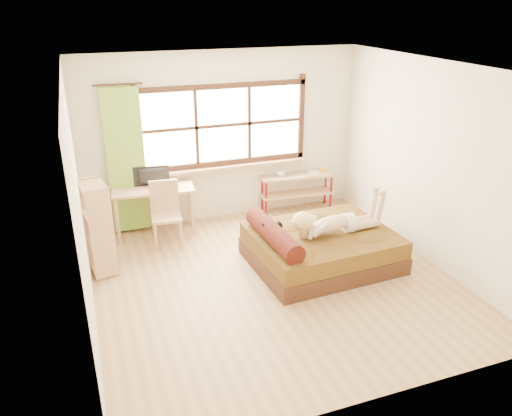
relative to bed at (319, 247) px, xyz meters
name	(u,v)px	position (x,y,z in m)	size (l,w,h in m)	color
floor	(274,280)	(-0.74, -0.21, -0.26)	(4.50, 4.50, 0.00)	#9E754C
ceiling	(278,68)	(-0.74, -0.21, 2.44)	(4.50, 4.50, 0.00)	white
wall_back	(223,137)	(-0.74, 2.04, 1.09)	(4.50, 4.50, 0.00)	silver
wall_front	(379,274)	(-0.74, -2.46, 1.09)	(4.50, 4.50, 0.00)	silver
wall_left	(79,208)	(-2.99, -0.21, 1.09)	(4.50, 4.50, 0.00)	silver
wall_right	(431,164)	(1.51, -0.21, 1.09)	(4.50, 4.50, 0.00)	silver
window	(223,128)	(-0.74, 2.01, 1.25)	(2.80, 0.16, 1.46)	#FFEDBF
curtain	(126,162)	(-2.29, 1.92, 0.89)	(0.55, 0.10, 2.20)	olive
bed	(319,247)	(0.00, 0.00, 0.00)	(1.96, 1.60, 0.72)	black
woman	(336,213)	(0.20, -0.05, 0.50)	(1.32, 0.38, 0.56)	tan
kitten	(271,230)	(-0.67, 0.10, 0.33)	(0.28, 0.11, 0.23)	black
desk	(153,194)	(-1.95, 1.74, 0.40)	(1.27, 0.68, 0.76)	tan
monitor	(152,177)	(-1.95, 1.79, 0.66)	(0.53, 0.07, 0.31)	black
chair	(166,209)	(-1.84, 1.38, 0.27)	(0.47, 0.47, 0.95)	tan
pipe_shelf	(298,184)	(0.51, 1.86, 0.21)	(1.29, 0.42, 0.72)	tan
cup	(281,174)	(0.20, 1.86, 0.43)	(0.13, 0.13, 0.10)	gray
book	(308,173)	(0.70, 1.86, 0.39)	(0.18, 0.25, 0.02)	gray
bookshelf	(98,227)	(-2.82, 0.85, 0.38)	(0.38, 0.58, 1.24)	tan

